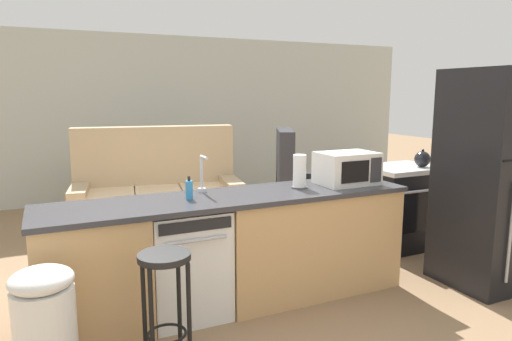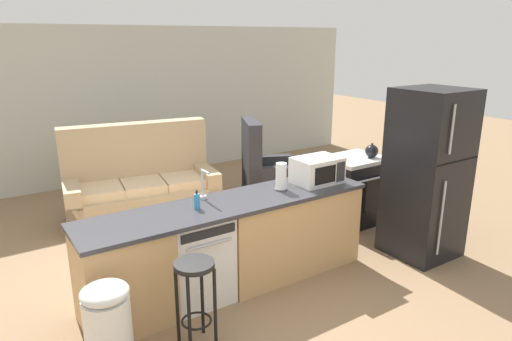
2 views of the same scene
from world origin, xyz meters
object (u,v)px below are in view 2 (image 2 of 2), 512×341
object	(u,v)px
soap_bottle	(197,201)
bar_stool	(195,286)
stove_range	(353,190)
microwave	(317,170)
trash_bin	(108,328)
couch	(141,188)
refrigerator	(427,174)
kettle	(372,151)
paper_towel_roll	(281,177)
armchair	(264,174)
dishwasher	(195,258)

from	to	relation	value
soap_bottle	bar_stool	size ratio (longest dim) A/B	0.24
stove_range	microwave	size ratio (longest dim) A/B	1.80
microwave	trash_bin	distance (m)	2.60
soap_bottle	couch	distance (m)	2.43
refrigerator	kettle	bearing A→B (deg)	80.15
soap_bottle	couch	size ratio (longest dim) A/B	0.08
soap_bottle	paper_towel_roll	bearing A→B (deg)	0.76
microwave	trash_bin	xyz separation A→B (m)	(-2.45, -0.57, -0.66)
kettle	armchair	xyz separation A→B (m)	(-0.55, 1.67, -0.64)
paper_towel_roll	couch	xyz separation A→B (m)	(-0.69, 2.33, -0.64)
microwave	kettle	size ratio (longest dim) A/B	2.44
refrigerator	soap_bottle	world-z (taller)	refrigerator
trash_bin	couch	xyz separation A→B (m)	(1.30, 2.93, 0.02)
microwave	couch	bearing A→B (deg)	115.98
bar_stool	armchair	world-z (taller)	armchair
kettle	armchair	world-z (taller)	armchair
soap_bottle	couch	bearing A→B (deg)	83.36
stove_range	trash_bin	xyz separation A→B (m)	(-3.58, -1.12, -0.07)
dishwasher	soap_bottle	distance (m)	0.55
microwave	trash_bin	bearing A→B (deg)	-166.85
stove_range	trash_bin	size ratio (longest dim) A/B	1.22
dishwasher	paper_towel_roll	bearing A→B (deg)	1.34
stove_range	soap_bottle	distance (m)	2.66
stove_range	microwave	bearing A→B (deg)	-154.06
stove_range	kettle	distance (m)	0.57
stove_range	armchair	size ratio (longest dim) A/B	0.75
dishwasher	soap_bottle	size ratio (longest dim) A/B	4.77
paper_towel_roll	trash_bin	distance (m)	2.18
microwave	refrigerator	bearing A→B (deg)	-25.89
stove_range	refrigerator	bearing A→B (deg)	-90.01
dishwasher	couch	distance (m)	2.38
microwave	bar_stool	size ratio (longest dim) A/B	0.68
microwave	couch	world-z (taller)	couch
refrigerator	bar_stool	size ratio (longest dim) A/B	2.56
dishwasher	kettle	distance (m)	2.86
soap_bottle	trash_bin	distance (m)	1.32
dishwasher	paper_towel_roll	xyz separation A→B (m)	(1.01, 0.02, 0.62)
refrigerator	bar_stool	bearing A→B (deg)	-178.33
refrigerator	kettle	size ratio (longest dim) A/B	9.22
trash_bin	armchair	size ratio (longest dim) A/B	0.62
soap_bottle	kettle	xyz separation A→B (m)	(2.72, 0.41, 0.01)
bar_stool	dishwasher	bearing A→B (deg)	64.22
paper_towel_roll	armchair	distance (m)	2.49
armchair	bar_stool	bearing A→B (deg)	-132.81
kettle	bar_stool	xyz separation A→B (m)	(-3.08, -1.06, -0.45)
paper_towel_roll	refrigerator	bearing A→B (deg)	-19.80
refrigerator	paper_towel_roll	xyz separation A→B (m)	(-1.59, 0.57, 0.09)
stove_range	refrigerator	world-z (taller)	refrigerator
dishwasher	refrigerator	xyz separation A→B (m)	(2.60, -0.55, 0.52)
microwave	armchair	world-z (taller)	armchair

